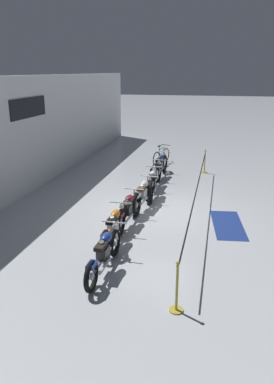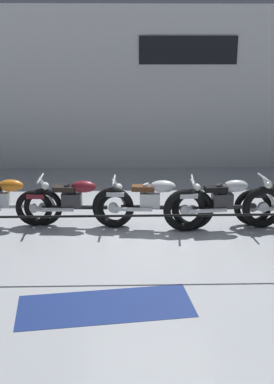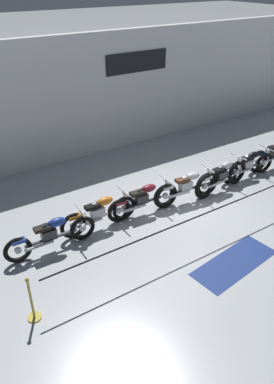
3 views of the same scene
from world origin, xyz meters
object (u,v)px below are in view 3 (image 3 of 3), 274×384
Objects in this scene: motorcycle_orange_1 at (100,213)px; motorcycle_black_5 at (248,165)px; motorcycle_silver_4 at (222,177)px; motorcycle_blue_0 at (51,235)px; floor_banner at (235,263)px; motorcycle_silver_3 at (187,187)px; stanchion_far_left at (186,226)px; motorcycle_maroon_2 at (143,200)px.

motorcycle_black_5 is at bearing -1.39° from motorcycle_orange_1.
motorcycle_black_5 is at bearing 6.50° from motorcycle_silver_4.
floor_banner is at bearing -39.21° from motorcycle_blue_0.
motorcycle_orange_1 is (1.40, 0.18, 0.01)m from motorcycle_blue_0.
motorcycle_black_5 reaches higher than motorcycle_blue_0.
motorcycle_blue_0 is at bearing -179.60° from motorcycle_black_5.
motorcycle_orange_1 is 1.01× the size of motorcycle_black_5.
stanchion_far_left is at bearing -130.58° from motorcycle_silver_3.
motorcycle_black_5 is 4.50m from stanchion_far_left.
motorcycle_silver_3 is at bearing 49.42° from stanchion_far_left.
motorcycle_silver_3 is at bearing -0.33° from motorcycle_blue_0.
motorcycle_black_5 is (1.32, 0.15, -0.02)m from motorcycle_silver_4.
motorcycle_maroon_2 is at bearing 95.80° from floor_banner.
stanchion_far_left is 1.43m from floor_banner.
motorcycle_blue_0 reaches higher than floor_banner.
motorcycle_silver_4 is (2.73, -0.24, 0.03)m from motorcycle_maroon_2.
motorcycle_blue_0 is 1.02× the size of motorcycle_silver_4.
motorcycle_silver_4 is 1.03× the size of motorcycle_black_5.
motorcycle_black_5 is at bearing 1.55° from motorcycle_silver_3.
motorcycle_orange_1 reaches higher than floor_banner.
motorcycle_orange_1 is 0.98× the size of floor_banner.
motorcycle_orange_1 is 0.98× the size of motorcycle_silver_4.
motorcycle_silver_4 reaches higher than motorcycle_black_5.
motorcycle_silver_3 is 2.89m from floor_banner.
motorcycle_orange_1 is 2.34m from stanchion_far_left.
floor_banner is (0.72, -0.99, -0.73)m from stanchion_far_left.
motorcycle_orange_1 is 5.38m from motorcycle_black_5.
motorcycle_maroon_2 reaches higher than floor_banner.
stanchion_far_left reaches higher than motorcycle_orange_1.
motorcycle_maroon_2 is at bearing -1.91° from motorcycle_orange_1.
motorcycle_black_5 reaches higher than floor_banner.
motorcycle_black_5 is 4.43m from floor_banner.
stanchion_far_left is (2.67, -1.77, 0.28)m from motorcycle_blue_0.
motorcycle_orange_1 is 3.58m from floor_banner.
motorcycle_silver_3 is 2.31m from stanchion_far_left.
motorcycle_blue_0 is 6.78m from motorcycle_black_5.
motorcycle_silver_4 is (5.46, -0.10, 0.02)m from motorcycle_blue_0.
motorcycle_silver_3 is at bearing -6.27° from motorcycle_maroon_2.
motorcycle_silver_3 is (4.16, -0.02, 0.02)m from motorcycle_blue_0.
motorcycle_orange_1 is at bearing 123.08° from stanchion_far_left.
motorcycle_silver_4 is at bearing 45.14° from floor_banner.
stanchion_far_left reaches higher than motorcycle_black_5.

